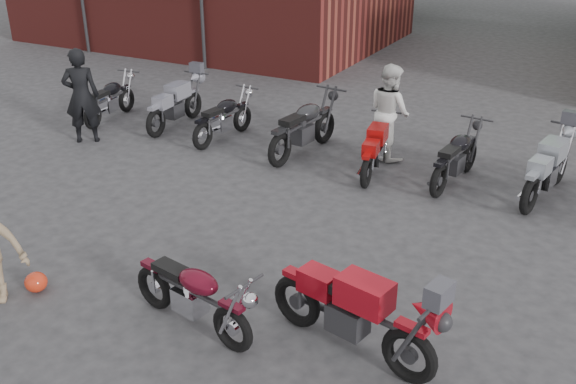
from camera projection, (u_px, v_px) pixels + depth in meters
The scene contains 13 objects.
ground at pixel (193, 297), 8.22m from camera, with size 90.00×90.00×0.00m, color #2E2E31.
vintage_motorcycle at pixel (193, 291), 7.41m from camera, with size 1.82×0.60×1.06m, color #550A1A, non-canonical shape.
sportbike at pixel (354, 308), 6.98m from camera, with size 2.09×0.69×1.21m, color #AC0E1B, non-canonical shape.
helmet at pixel (36, 282), 8.30m from camera, with size 0.29×0.29×0.27m, color red.
person_dark at pixel (81, 96), 13.02m from camera, with size 0.71×0.47×1.95m, color black.
person_light at pixel (390, 112), 12.27m from camera, with size 0.89×0.70×1.84m, color silver.
row_bike_0 at pixel (110, 97), 14.49m from camera, with size 1.82×0.60×1.05m, color black, non-canonical shape.
row_bike_1 at pixel (175, 102), 14.02m from camera, with size 1.97×0.65×1.15m, color gray, non-canonical shape.
row_bike_2 at pixel (224, 115), 13.29m from camera, with size 1.83×0.60×1.06m, color black, non-canonical shape.
row_bike_3 at pixel (304, 124), 12.51m from camera, with size 2.16×0.71×1.25m, color #252527, non-canonical shape.
row_bike_4 at pixel (376, 146), 11.67m from camera, with size 1.82×0.60×1.05m, color #A80F0E, non-canonical shape.
row_bike_5 at pixel (457, 154), 11.25m from camera, with size 1.90×0.63×1.10m, color black, non-canonical shape.
row_bike_6 at pixel (548, 165), 10.68m from camera, with size 2.05×0.68×1.19m, color #9499A2, non-canonical shape.
Camera 1 is at (4.32, -5.50, 4.69)m, focal length 40.00 mm.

